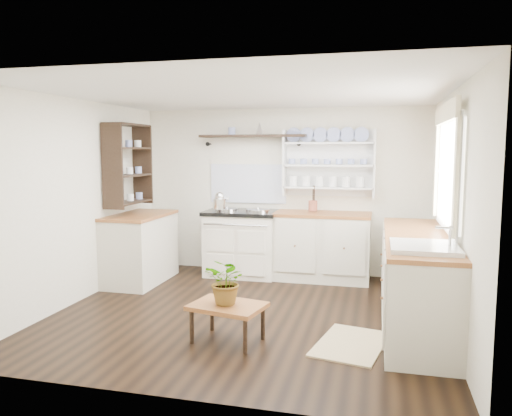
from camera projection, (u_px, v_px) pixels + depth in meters
The scene contains 19 objects.
floor at pixel (248, 313), 5.31m from camera, with size 4.00×3.80×0.01m, color black.
wall_back at pixel (282, 191), 7.01m from camera, with size 4.00×0.02×2.30m, color silver.
wall_right at pixel (453, 212), 4.70m from camera, with size 0.02×3.80×2.30m, color silver.
wall_left at pixel (78, 201), 5.66m from camera, with size 0.02×3.80×2.30m, color silver.
ceiling at pixel (248, 93), 5.04m from camera, with size 4.00×3.80×0.01m, color white.
window at pixel (447, 167), 4.81m from camera, with size 0.08×1.55×1.22m.
aga_cooker at pixel (242, 242), 6.89m from camera, with size 1.00×0.70×0.93m.
back_cabinets at pixel (322, 245), 6.66m from camera, with size 1.27×0.63×0.90m.
right_cabinets at pixel (416, 278), 4.95m from camera, with size 0.62×2.43×0.90m.
belfast_sink at pixel (424, 261), 4.19m from camera, with size 0.55×0.60×0.45m.
left_cabinets at pixel (140, 247), 6.53m from camera, with size 0.62×1.13×0.90m.
plate_rack at pixel (329, 163), 6.77m from camera, with size 1.20×0.22×0.90m.
high_shelf at pixel (253, 137), 6.90m from camera, with size 1.50×0.29×0.16m.
left_shelving at pixel (128, 164), 6.44m from camera, with size 0.28×0.80×1.05m, color black.
kettle at pixel (220, 201), 6.77m from camera, with size 0.18×0.18×0.22m, color silver, non-canonical shape.
utensil_crock at pixel (313, 206), 6.71m from camera, with size 0.12×0.12×0.14m, color #994E38.
center_table at pixel (228, 309), 4.49m from camera, with size 0.72×0.58×0.35m.
potted_plant at pixel (227, 281), 4.46m from camera, with size 0.38×0.33×0.42m, color #3F7233.
floor_rug at pixel (351, 344), 4.45m from camera, with size 0.55×0.85×0.02m, color #9B8C5A.
Camera 1 is at (1.32, -4.97, 1.73)m, focal length 35.00 mm.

